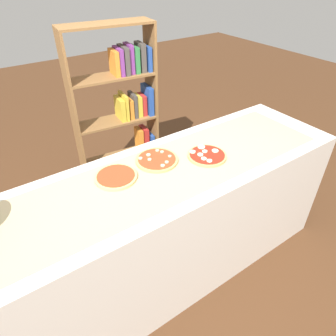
{
  "coord_description": "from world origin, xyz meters",
  "views": [
    {
      "loc": [
        -0.83,
        -1.2,
        1.98
      ],
      "look_at": [
        0.0,
        0.0,
        0.94
      ],
      "focal_mm": 32.41,
      "sensor_mm": 36.0,
      "label": 1
    }
  ],
  "objects": [
    {
      "name": "ground_plane",
      "position": [
        0.0,
        0.0,
        0.0
      ],
      "size": [
        12.0,
        12.0,
        0.0
      ],
      "primitive_type": "plane",
      "color": "#4C2D19"
    },
    {
      "name": "counter",
      "position": [
        0.0,
        0.0,
        0.46
      ],
      "size": [
        2.41,
        0.7,
        0.92
      ],
      "primitive_type": "cube",
      "color": "beige",
      "rests_on": "ground_plane"
    },
    {
      "name": "parchment_paper",
      "position": [
        0.0,
        0.0,
        0.92
      ],
      "size": [
        2.11,
        0.55,
        0.0
      ],
      "primitive_type": "cube",
      "color": "tan",
      "rests_on": "counter"
    },
    {
      "name": "pizza_plain_0",
      "position": [
        -0.29,
        0.11,
        0.93
      ],
      "size": [
        0.25,
        0.25,
        0.02
      ],
      "color": "#DBB26B",
      "rests_on": "parchment_paper"
    },
    {
      "name": "pizza_mushroom_1",
      "position": [
        0.0,
        0.12,
        0.93
      ],
      "size": [
        0.26,
        0.26,
        0.02
      ],
      "color": "tan",
      "rests_on": "parchment_paper"
    },
    {
      "name": "pizza_mozzarella_2",
      "position": [
        0.29,
        -0.02,
        0.93
      ],
      "size": [
        0.25,
        0.25,
        0.02
      ],
      "color": "tan",
      "rests_on": "parchment_paper"
    },
    {
      "name": "bookshelf",
      "position": [
        0.25,
        1.01,
        0.76
      ],
      "size": [
        0.73,
        0.31,
        1.56
      ],
      "color": "brown",
      "rests_on": "ground_plane"
    }
  ]
}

